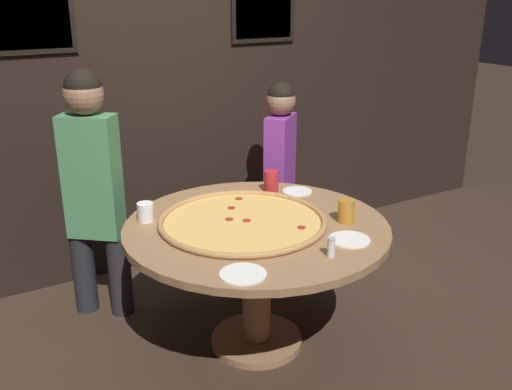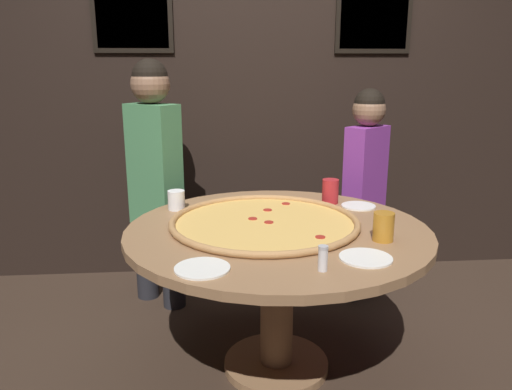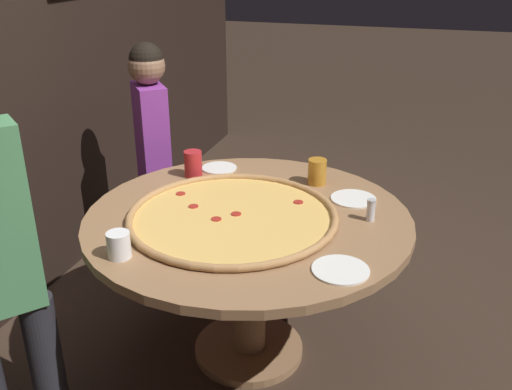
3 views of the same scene
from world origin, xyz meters
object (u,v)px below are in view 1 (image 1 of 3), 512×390
object	(u,v)px
white_plate_right_side	(297,191)
diner_side_right	(93,182)
drink_cup_far_right	(146,212)
drink_cup_beside_pizza	(346,211)
condiment_shaker	(331,247)
dining_table	(257,250)
drink_cup_front_edge	(271,181)
giant_pizza	(243,221)
white_plate_near_front	(243,274)
white_plate_left_side	(349,240)
diner_centre_back	(280,165)

from	to	relation	value
white_plate_right_side	diner_side_right	bearing A→B (deg)	157.06
drink_cup_far_right	diner_side_right	distance (m)	0.48
drink_cup_beside_pizza	condiment_shaker	distance (m)	0.45
condiment_shaker	drink_cup_beside_pizza	bearing A→B (deg)	42.43
dining_table	drink_cup_far_right	bearing A→B (deg)	144.99
dining_table	drink_cup_front_edge	distance (m)	0.57
drink_cup_far_right	drink_cup_front_edge	distance (m)	0.83
dining_table	white_plate_right_side	size ratio (longest dim) A/B	7.79
condiment_shaker	giant_pizza	bearing A→B (deg)	105.77
giant_pizza	drink_cup_front_edge	size ratio (longest dim) A/B	6.85
drink_cup_far_right	white_plate_near_front	bearing A→B (deg)	-79.46
white_plate_near_front	white_plate_left_side	bearing A→B (deg)	4.51
drink_cup_beside_pizza	diner_side_right	xyz separation A→B (m)	(-1.08, 1.00, 0.06)
diner_centre_back	drink_cup_front_edge	bearing A→B (deg)	11.43
drink_cup_beside_pizza	diner_centre_back	bearing A→B (deg)	77.50
dining_table	white_plate_near_front	distance (m)	0.60
white_plate_left_side	white_plate_right_side	bearing A→B (deg)	76.08
drink_cup_beside_pizza	diner_side_right	world-z (taller)	diner_side_right
giant_pizza	white_plate_near_front	bearing A→B (deg)	-118.91
white_plate_right_side	giant_pizza	bearing A→B (deg)	-153.64
diner_centre_back	condiment_shaker	bearing A→B (deg)	27.42
white_plate_left_side	condiment_shaker	size ratio (longest dim) A/B	2.15
condiment_shaker	dining_table	bearing A→B (deg)	101.23
drink_cup_far_right	diner_centre_back	distance (m)	1.23
drink_cup_far_right	diner_side_right	size ratio (longest dim) A/B	0.07
dining_table	diner_side_right	xyz separation A→B (m)	(-0.65, 0.79, 0.27)
drink_cup_beside_pizza	drink_cup_front_edge	size ratio (longest dim) A/B	0.95
giant_pizza	drink_cup_beside_pizza	world-z (taller)	drink_cup_beside_pizza
giant_pizza	drink_cup_far_right	size ratio (longest dim) A/B	8.93
drink_cup_far_right	diner_side_right	xyz separation A→B (m)	(-0.16, 0.45, 0.07)
dining_table	drink_cup_front_edge	xyz separation A→B (m)	(0.34, 0.40, 0.22)
condiment_shaker	white_plate_right_side	bearing A→B (deg)	65.70
dining_table	giant_pizza	size ratio (longest dim) A/B	1.57
white_plate_right_side	diner_centre_back	xyz separation A→B (m)	(0.18, 0.47, 0.02)
dining_table	white_plate_left_side	bearing A→B (deg)	-54.46
drink_cup_far_right	condiment_shaker	xyz separation A→B (m)	(0.59, -0.86, -0.00)
condiment_shaker	white_plate_near_front	bearing A→B (deg)	173.60
giant_pizza	condiment_shaker	size ratio (longest dim) A/B	9.32
drink_cup_front_edge	diner_centre_back	xyz separation A→B (m)	(0.31, 0.39, -0.05)
giant_pizza	white_plate_right_side	world-z (taller)	giant_pizza
drink_cup_front_edge	white_plate_left_side	xyz separation A→B (m)	(-0.04, -0.81, -0.06)
giant_pizza	drink_cup_beside_pizza	distance (m)	0.56
giant_pizza	condiment_shaker	world-z (taller)	condiment_shaker
drink_cup_far_right	drink_cup_front_edge	xyz separation A→B (m)	(0.83, 0.06, 0.02)
white_plate_near_front	white_plate_left_side	distance (m)	0.64
white_plate_left_side	diner_centre_back	world-z (taller)	diner_centre_back
white_plate_right_side	white_plate_left_side	size ratio (longest dim) A/B	0.87
drink_cup_beside_pizza	white_plate_left_side	xyz separation A→B (m)	(-0.14, -0.20, -0.06)
giant_pizza	white_plate_near_front	distance (m)	0.59
drink_cup_front_edge	white_plate_near_front	world-z (taller)	drink_cup_front_edge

